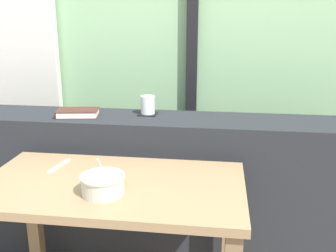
{
  "coord_description": "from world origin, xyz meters",
  "views": [
    {
      "loc": [
        0.35,
        -1.42,
        1.36
      ],
      "look_at": [
        0.1,
        0.44,
        0.82
      ],
      "focal_mm": 41.44,
      "sensor_mm": 36.0,
      "label": 1
    }
  ],
  "objects": [
    {
      "name": "closed_book",
      "position": [
        -0.41,
        0.52,
        0.85
      ],
      "size": [
        0.24,
        0.17,
        0.04
      ],
      "color": "#47231E",
      "rests_on": "dark_console_ledge"
    },
    {
      "name": "juice_glass",
      "position": [
        -0.04,
        0.61,
        0.88
      ],
      "size": [
        0.08,
        0.08,
        0.1
      ],
      "color": "white",
      "rests_on": "coaster_square"
    },
    {
      "name": "curtain_left_panel",
      "position": [
        -1.01,
        1.07,
        1.25
      ],
      "size": [
        0.56,
        0.06,
        2.5
      ],
      "primitive_type": "cube",
      "color": "silver",
      "rests_on": "ground"
    },
    {
      "name": "window_divider_post",
      "position": [
        0.16,
        1.1,
        1.3
      ],
      "size": [
        0.07,
        0.05,
        2.6
      ],
      "primitive_type": "cube",
      "color": "black",
      "rests_on": "ground"
    },
    {
      "name": "dark_console_ledge",
      "position": [
        0.0,
        0.55,
        0.42
      ],
      "size": [
        2.8,
        0.34,
        0.83
      ],
      "primitive_type": "cube",
      "color": "#23262B",
      "rests_on": "ground"
    },
    {
      "name": "coaster_square",
      "position": [
        -0.04,
        0.61,
        0.83
      ],
      "size": [
        0.1,
        0.1,
        0.0
      ],
      "primitive_type": "cube",
      "color": "black",
      "rests_on": "dark_console_ledge"
    },
    {
      "name": "fork_utensil",
      "position": [
        -0.37,
        0.15,
        0.69
      ],
      "size": [
        0.05,
        0.17,
        0.01
      ],
      "primitive_type": "cube",
      "rotation": [
        0.0,
        0.0,
        -0.18
      ],
      "color": "silver",
      "rests_on": "breakfast_table"
    },
    {
      "name": "breakfast_table",
      "position": [
        -0.08,
        0.01,
        0.57
      ],
      "size": [
        1.09,
        0.59,
        0.69
      ],
      "color": "#826849",
      "rests_on": "ground"
    },
    {
      "name": "soup_bowl",
      "position": [
        -0.09,
        -0.09,
        0.73
      ],
      "size": [
        0.17,
        0.17,
        0.16
      ],
      "color": "beige",
      "rests_on": "breakfast_table"
    },
    {
      "name": "outdoor_backdrop",
      "position": [
        0.0,
        1.17,
        1.4
      ],
      "size": [
        4.8,
        0.08,
        2.8
      ],
      "primitive_type": "cube",
      "color": "#8EBC89",
      "rests_on": "ground"
    }
  ]
}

